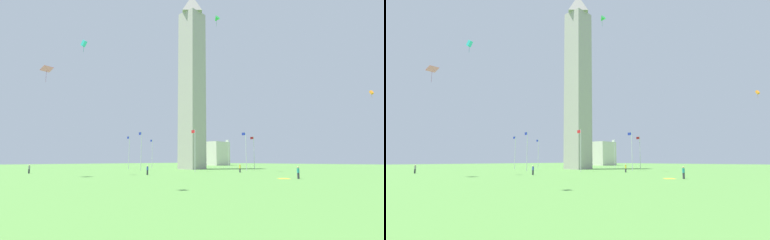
% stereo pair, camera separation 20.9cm
% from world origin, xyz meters
% --- Properties ---
extents(ground_plane, '(260.00, 260.00, 0.00)m').
position_xyz_m(ground_plane, '(0.00, 0.00, 0.00)').
color(ground_plane, '#548C3D').
extents(obelisk_monument, '(5.65, 5.65, 51.39)m').
position_xyz_m(obelisk_monument, '(0.00, 0.00, 25.69)').
color(obelisk_monument, '#A8A399').
rests_on(obelisk_monument, ground).
extents(flagpole_n, '(1.12, 0.14, 9.09)m').
position_xyz_m(flagpole_n, '(17.36, 0.00, 4.95)').
color(flagpole_n, silver).
rests_on(flagpole_n, ground).
extents(flagpole_ne, '(1.12, 0.14, 9.09)m').
position_xyz_m(flagpole_ne, '(12.29, 12.24, 4.95)').
color(flagpole_ne, silver).
rests_on(flagpole_ne, ground).
extents(flagpole_e, '(1.12, 0.14, 9.09)m').
position_xyz_m(flagpole_e, '(0.05, 17.31, 4.95)').
color(flagpole_e, silver).
rests_on(flagpole_e, ground).
extents(flagpole_se, '(1.12, 0.14, 9.09)m').
position_xyz_m(flagpole_se, '(-12.19, 12.24, 4.95)').
color(flagpole_se, silver).
rests_on(flagpole_se, ground).
extents(flagpole_s, '(1.12, 0.14, 9.09)m').
position_xyz_m(flagpole_s, '(-17.25, 0.00, 4.95)').
color(flagpole_s, silver).
rests_on(flagpole_s, ground).
extents(flagpole_sw, '(1.12, 0.14, 9.09)m').
position_xyz_m(flagpole_sw, '(-12.19, -12.24, 4.95)').
color(flagpole_sw, silver).
rests_on(flagpole_sw, ground).
extents(flagpole_w, '(1.12, 0.14, 9.09)m').
position_xyz_m(flagpole_w, '(0.05, -17.31, 4.95)').
color(flagpole_w, silver).
rests_on(flagpole_w, ground).
extents(flagpole_nw, '(1.12, 0.14, 9.09)m').
position_xyz_m(flagpole_nw, '(12.29, -12.24, 4.95)').
color(flagpole_nw, silver).
rests_on(flagpole_nw, ground).
extents(person_teal_shirt, '(0.32, 0.32, 1.64)m').
position_xyz_m(person_teal_shirt, '(-37.31, 19.23, 0.82)').
color(person_teal_shirt, '#2D2D38').
rests_on(person_teal_shirt, ground).
extents(person_yellow_shirt, '(0.32, 0.32, 1.72)m').
position_xyz_m(person_yellow_shirt, '(-20.86, 8.19, 0.86)').
color(person_yellow_shirt, '#2D2D38').
rests_on(person_yellow_shirt, ground).
extents(person_blue_shirt, '(0.32, 0.32, 1.64)m').
position_xyz_m(person_blue_shirt, '(-14.80, 27.00, 0.81)').
color(person_blue_shirt, '#2D2D38').
rests_on(person_blue_shirt, ground).
extents(person_gray_shirt, '(0.32, 0.32, 1.65)m').
position_xyz_m(person_gray_shirt, '(5.74, 38.74, 0.82)').
color(person_gray_shirt, '#2D2D38').
rests_on(person_gray_shirt, ground).
extents(kite_orange_box, '(0.96, 0.88, 1.74)m').
position_xyz_m(kite_orange_box, '(-41.29, -12.14, 16.86)').
color(kite_orange_box, orange).
extents(kite_cyan_box, '(1.18, 0.87, 2.24)m').
position_xyz_m(kite_cyan_box, '(-7.20, 35.66, 22.75)').
color(kite_cyan_box, '#33C6D1').
extents(kite_green_delta, '(1.75, 1.45, 2.51)m').
position_xyz_m(kite_green_delta, '(-16.60, 9.78, 33.99)').
color(kite_green_delta, green).
extents(kite_pink_diamond, '(1.59, 1.66, 2.37)m').
position_xyz_m(kite_pink_diamond, '(-8.29, 41.78, 16.32)').
color(kite_pink_diamond, pink).
extents(distant_building, '(18.86, 10.45, 10.94)m').
position_xyz_m(distant_building, '(34.11, -47.95, 5.47)').
color(distant_building, beige).
rests_on(distant_building, ground).
extents(picnic_blanket_near_first_person, '(2.25, 2.27, 0.01)m').
position_xyz_m(picnic_blanket_near_first_person, '(-35.69, 20.11, 0.01)').
color(picnic_blanket_near_first_person, yellow).
rests_on(picnic_blanket_near_first_person, ground).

